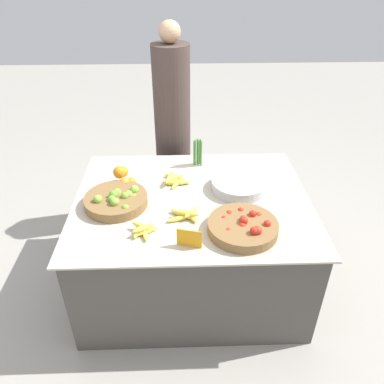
% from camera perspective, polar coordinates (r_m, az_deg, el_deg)
% --- Properties ---
extents(ground_plane, '(12.00, 12.00, 0.00)m').
position_cam_1_polar(ground_plane, '(2.80, -0.00, -12.93)').
color(ground_plane, '#A39E93').
extents(market_table, '(1.47, 1.18, 0.70)m').
position_cam_1_polar(market_table, '(2.56, -0.00, -7.49)').
color(market_table, '#4C4742').
rests_on(market_table, ground_plane).
extents(lime_bowl, '(0.38, 0.38, 0.11)m').
position_cam_1_polar(lime_bowl, '(2.32, -11.47, -1.22)').
color(lime_bowl, olive).
rests_on(lime_bowl, market_table).
extents(tomato_basket, '(0.39, 0.39, 0.10)m').
position_cam_1_polar(tomato_basket, '(2.09, 7.73, -5.23)').
color(tomato_basket, olive).
rests_on(tomato_basket, market_table).
extents(orange_pile, '(0.15, 0.14, 0.14)m').
position_cam_1_polar(orange_pile, '(2.47, -10.31, 2.06)').
color(orange_pile, orange).
rests_on(orange_pile, market_table).
extents(metal_bowl, '(0.36, 0.36, 0.07)m').
position_cam_1_polar(metal_bowl, '(2.44, 7.17, 1.11)').
color(metal_bowl, '#B7B7BF').
rests_on(metal_bowl, market_table).
extents(price_sign, '(0.13, 0.04, 0.11)m').
position_cam_1_polar(price_sign, '(1.96, -0.42, -7.09)').
color(price_sign, orange).
rests_on(price_sign, market_table).
extents(veg_bundle, '(0.06, 0.05, 0.19)m').
position_cam_1_polar(veg_bundle, '(2.67, 0.88, 6.04)').
color(veg_bundle, '#4C8E42').
rests_on(veg_bundle, market_table).
extents(banana_bunch_front_right, '(0.16, 0.15, 0.06)m').
position_cam_1_polar(banana_bunch_front_right, '(2.08, -7.53, -5.74)').
color(banana_bunch_front_right, '#EFDB4C').
rests_on(banana_bunch_front_right, market_table).
extents(banana_bunch_middle_left, '(0.20, 0.15, 0.06)m').
position_cam_1_polar(banana_bunch_middle_left, '(2.17, -1.00, -3.46)').
color(banana_bunch_middle_left, '#EFDB4C').
rests_on(banana_bunch_middle_left, market_table).
extents(banana_bunch_front_left, '(0.19, 0.22, 0.06)m').
position_cam_1_polar(banana_bunch_front_left, '(2.50, -2.76, 1.93)').
color(banana_bunch_front_left, '#EFDB4C').
rests_on(banana_bunch_front_left, market_table).
extents(vendor_person, '(0.29, 0.29, 1.60)m').
position_cam_1_polar(vendor_person, '(3.07, -2.95, 8.80)').
color(vendor_person, '#473833').
rests_on(vendor_person, ground_plane).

